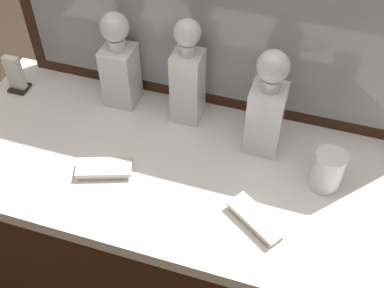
# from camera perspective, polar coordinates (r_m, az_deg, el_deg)

# --- Properties ---
(dresser) EXTENTS (1.26, 0.53, 0.86)m
(dresser) POSITION_cam_1_polar(r_m,az_deg,el_deg) (1.54, -0.00, -13.12)
(dresser) COLOR #381E11
(dresser) RESTS_ON ground_plane
(crystal_decanter_left) EXTENTS (0.08, 0.08, 0.27)m
(crystal_decanter_left) POSITION_cam_1_polar(r_m,az_deg,el_deg) (1.31, -8.44, 8.78)
(crystal_decanter_left) COLOR white
(crystal_decanter_left) RESTS_ON dresser
(crystal_decanter_far_right) EXTENTS (0.07, 0.07, 0.30)m
(crystal_decanter_far_right) POSITION_cam_1_polar(r_m,az_deg,el_deg) (1.24, -0.51, 7.39)
(crystal_decanter_far_right) COLOR white
(crystal_decanter_far_right) RESTS_ON dresser
(crystal_decanter_rear) EXTENTS (0.08, 0.08, 0.29)m
(crystal_decanter_rear) POSITION_cam_1_polar(r_m,az_deg,el_deg) (1.17, 8.70, 3.74)
(crystal_decanter_rear) COLOR white
(crystal_decanter_rear) RESTS_ON dresser
(crystal_tumbler_right) EXTENTS (0.07, 0.07, 0.10)m
(crystal_tumbler_right) POSITION_cam_1_polar(r_m,az_deg,el_deg) (1.16, 15.56, -3.12)
(crystal_tumbler_right) COLOR white
(crystal_tumbler_right) RESTS_ON dresser
(silver_brush_center) EXTENTS (0.14, 0.10, 0.02)m
(silver_brush_center) POSITION_cam_1_polar(r_m,az_deg,el_deg) (1.19, -10.23, -2.89)
(silver_brush_center) COLOR #B7A88C
(silver_brush_center) RESTS_ON dresser
(silver_brush_left) EXTENTS (0.15, 0.12, 0.02)m
(silver_brush_left) POSITION_cam_1_polar(r_m,az_deg,el_deg) (1.09, 7.50, -8.76)
(silver_brush_left) COLOR #B7A88C
(silver_brush_left) RESTS_ON dresser
(napkin_holder) EXTENTS (0.05, 0.05, 0.11)m
(napkin_holder) POSITION_cam_1_polar(r_m,az_deg,el_deg) (1.45, -19.94, 7.48)
(napkin_holder) COLOR black
(napkin_holder) RESTS_ON dresser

